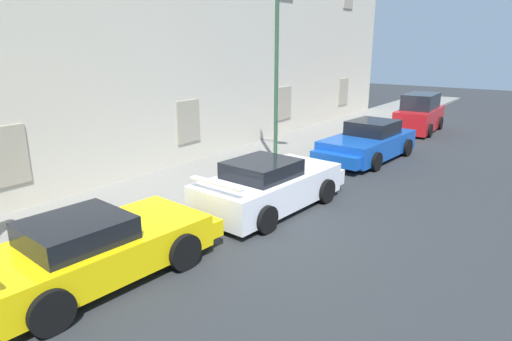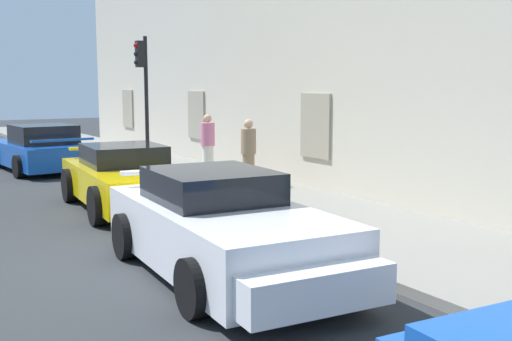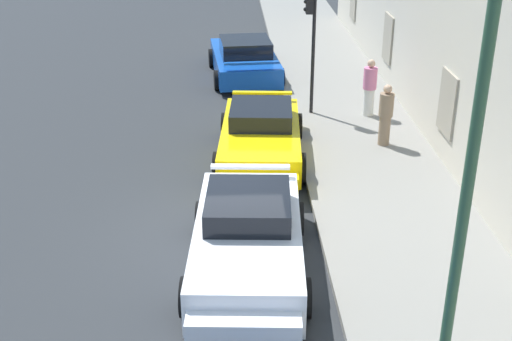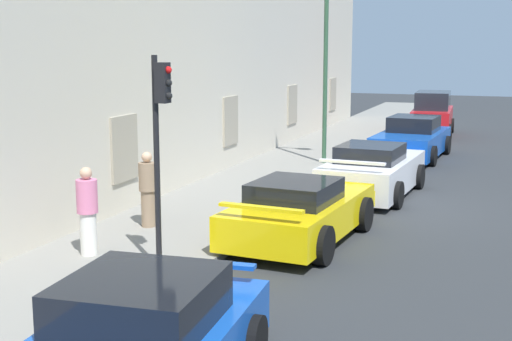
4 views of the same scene
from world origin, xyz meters
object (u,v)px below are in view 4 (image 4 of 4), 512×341
Objects in this scene: sportscar_tail_end at (410,141)px; street_lamp at (339,35)px; pedestrian_admiring at (88,211)px; pedestrian_strolling at (148,189)px; sportscar_yellow_flank at (303,210)px; traffic_light at (160,125)px; hatchback_parked at (432,116)px; sportscar_white_middle at (375,171)px.

sportscar_tail_end is 4.86m from street_lamp.
pedestrian_strolling is (2.19, -0.02, -0.01)m from pedestrian_admiring.
sportscar_yellow_flank is 9.45m from street_lamp.
traffic_light is 11.86m from street_lamp.
hatchback_parked is 10.25m from street_lamp.
pedestrian_admiring is at bearing 165.25° from sportscar_tail_end.
pedestrian_strolling is at bearing 169.12° from hatchback_parked.
traffic_light is (-14.40, 2.04, 2.00)m from sportscar_tail_end.
hatchback_parked reaches higher than sportscar_tail_end.
pedestrian_admiring is (-11.46, 1.76, -3.24)m from street_lamp.
sportscar_white_middle is 6.27m from sportscar_tail_end.
sportscar_white_middle is 0.96× the size of sportscar_tail_end.
sportscar_tail_end reaches higher than sportscar_yellow_flank.
pedestrian_admiring is (-2.85, 3.22, 0.36)m from sportscar_yellow_flank.
sportscar_white_middle reaches higher than sportscar_yellow_flank.
sportscar_white_middle is (4.99, -0.48, 0.01)m from sportscar_yellow_flank.
sportscar_tail_end is 14.60m from pedestrian_admiring.
street_lamp is (-2.65, 1.96, 3.58)m from sportscar_tail_end.
sportscar_yellow_flank is 4.04m from traffic_light.
hatchback_parked is 2.50× the size of pedestrian_admiring.
sportscar_tail_end is 0.85× the size of street_lamp.
street_lamp is at bearing -8.72° from pedestrian_admiring.
traffic_light is 2.27× the size of pedestrian_strolling.
street_lamp is 3.70× the size of pedestrian_strolling.
sportscar_yellow_flank is 5.01m from sportscar_white_middle.
sportscar_tail_end is (6.27, -0.01, 0.01)m from sportscar_white_middle.
pedestrian_strolling reaches higher than sportscar_yellow_flank.
traffic_light is at bearing 153.76° from sportscar_yellow_flank.
street_lamp is (3.62, 1.94, 3.59)m from sportscar_white_middle.
sportscar_yellow_flank is 0.99× the size of sportscar_white_middle.
sportscar_yellow_flank is at bearing 177.50° from sportscar_tail_end.
street_lamp reaches higher than sportscar_tail_end.
sportscar_tail_end is at bearing -36.44° from street_lamp.
sportscar_white_middle is 8.67m from pedestrian_admiring.
sportscar_yellow_flank is at bearing -26.24° from traffic_light.
sportscar_white_middle is 6.75m from pedestrian_strolling.
pedestrian_admiring is (-20.97, 3.64, 0.10)m from hatchback_parked.
sportscar_tail_end is 3.07× the size of pedestrian_admiring.
traffic_light is at bearing -99.91° from pedestrian_admiring.
pedestrian_admiring is at bearing 131.46° from sportscar_yellow_flank.
pedestrian_admiring reaches higher than sportscar_tail_end.
sportscar_tail_end is 1.38× the size of traffic_light.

